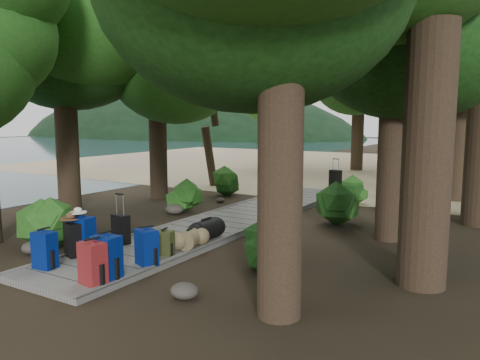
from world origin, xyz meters
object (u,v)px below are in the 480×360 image
Objects in this scene: backpack_right_c at (147,245)px; suitcase_on_boardwalk at (121,229)px; backpack_right_d at (164,242)px; lone_suitcase_on_sand at (335,179)px; backpack_left_b at (74,237)px; sun_lounger at (412,180)px; backpack_right_b at (107,255)px; duffel_right_khaki at (190,239)px; duffel_right_black at (206,230)px; kayak at (288,172)px; backpack_left_a at (45,248)px; backpack_left_c at (82,234)px; backpack_right_a at (93,261)px.

backpack_right_c is 1.16× the size of suitcase_on_boardwalk.
lone_suitcase_on_sand is at bearing 77.34° from backpack_right_d.
sun_lounger is (3.57, 13.41, -0.17)m from backpack_left_b.
backpack_right_b is 0.44× the size of sun_lounger.
backpack_left_b is 0.90× the size of backpack_right_b.
lone_suitcase_on_sand is at bearing 76.88° from duffel_right_khaki.
duffel_right_black is 0.22× the size of kayak.
sun_lounger is at bearing 95.92° from backpack_left_b.
duffel_right_black is 1.17× the size of suitcase_on_boardwalk.
lone_suitcase_on_sand reaches higher than kayak.
backpack_right_d is at bearing 92.48° from backpack_right_b.
sun_lounger is at bearing 78.29° from duffel_right_black.
backpack_right_b is (1.52, -0.59, 0.04)m from backpack_left_b.
backpack_right_b is 2.23m from suitcase_on_boardwalk.
backpack_left_a is 14.58m from sun_lounger.
backpack_right_b is 2.20m from duffel_right_khaki.
backpack_left_a is 12.48m from lone_suitcase_on_sand.
backpack_right_d is 0.16× the size of kayak.
backpack_left_c is 1.08× the size of backpack_right_a.
backpack_left_c reaches higher than duffel_right_black.
backpack_right_a is at bearing -9.36° from backpack_left_b.
backpack_right_a reaches higher than suitcase_on_boardwalk.
backpack_left_b is 1.63m from backpack_right_b.
backpack_right_d is (1.39, 0.79, -0.15)m from backpack_left_c.
backpack_left_b is 0.22× the size of kayak.
kayak is at bearing 94.22° from backpack_left_a.
backpack_left_c is (-0.11, 0.92, 0.05)m from backpack_left_a.
backpack_right_a is 15.94m from kayak.
backpack_left_b is 1.01× the size of duffel_right_black.
backpack_right_b reaches higher than backpack_right_c.
backpack_left_c is 1.14× the size of backpack_right_c.
sun_lounger is (3.47, 12.29, -0.11)m from suitcase_on_boardwalk.
backpack_right_c is 1.00× the size of duffel_right_black.
backpack_left_c reaches higher than backpack_right_c.
backpack_left_c is at bearing -125.20° from duffel_right_black.
backpack_right_a is 0.41× the size of sun_lounger.
backpack_right_c is 1.26× the size of duffel_right_khaki.
backpack_right_b is 1.12× the size of lone_suitcase_on_sand.
backpack_right_d is (1.44, 0.95, -0.10)m from backpack_left_b.
duffel_right_khaki is 0.92× the size of suitcase_on_boardwalk.
backpack_right_c is 1.97m from duffel_right_black.
duffel_right_black is (1.49, 2.28, -0.14)m from backpack_left_b.
suitcase_on_boardwalk is at bearing 174.45° from backpack_right_c.
duffel_right_khaki is 0.17× the size of kayak.
backpack_left_a is 0.93m from backpack_left_c.
backpack_left_a is 0.90× the size of backpack_right_b.
duffel_right_khaki is 1.54m from suitcase_on_boardwalk.
backpack_right_d is 12.65m from sun_lounger.
duffel_right_black is (1.33, 3.04, -0.14)m from backpack_left_a.
backpack_right_b is 0.91m from backpack_right_c.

